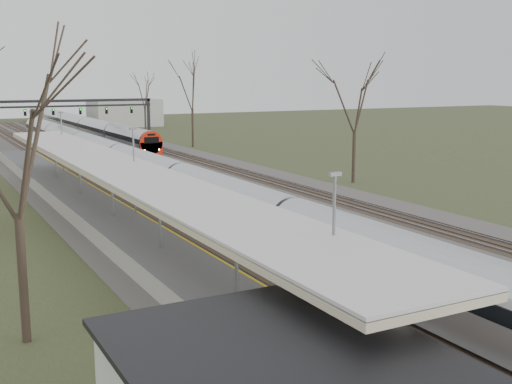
% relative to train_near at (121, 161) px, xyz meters
% --- Properties ---
extents(track_bed, '(24.00, 160.00, 0.22)m').
position_rel_train_near_xyz_m(track_bed, '(2.76, 0.36, -1.42)').
color(track_bed, '#474442').
rests_on(track_bed, ground).
extents(platform, '(3.50, 69.00, 1.00)m').
position_rel_train_near_xyz_m(platform, '(-6.55, -17.14, -0.98)').
color(platform, '#9E9B93').
rests_on(platform, ground).
extents(canopy, '(4.10, 50.00, 3.11)m').
position_rel_train_near_xyz_m(canopy, '(-6.55, -21.66, 2.45)').
color(canopy, slate).
rests_on(canopy, platform).
extents(signal_gantry, '(21.00, 0.59, 6.08)m').
position_rel_train_near_xyz_m(signal_gantry, '(2.79, 30.35, 3.43)').
color(signal_gantry, black).
rests_on(signal_gantry, ground).
extents(tree_west_near, '(5.00, 5.00, 10.30)m').
position_rel_train_near_xyz_m(tree_west_near, '(-13.50, -34.64, 5.81)').
color(tree_west_near, '#2D231C').
rests_on(tree_west_near, ground).
extents(tree_east_far, '(5.00, 5.00, 10.30)m').
position_rel_train_near_xyz_m(tree_east_far, '(16.50, -12.64, 5.81)').
color(tree_east_far, '#2D231C').
rests_on(tree_east_far, ground).
extents(train_near, '(2.62, 90.21, 3.05)m').
position_rel_train_near_xyz_m(train_near, '(0.00, 0.00, 0.00)').
color(train_near, '#B6B9C1').
rests_on(train_near, ground).
extents(train_far, '(2.62, 75.21, 3.05)m').
position_rel_train_near_xyz_m(train_far, '(7.00, 49.24, 0.00)').
color(train_far, '#B6B9C1').
rests_on(train_far, ground).
extents(passenger, '(0.67, 0.78, 1.81)m').
position_rel_train_near_xyz_m(passenger, '(-5.54, -39.18, 0.43)').
color(passenger, '#325562').
rests_on(passenger, platform).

